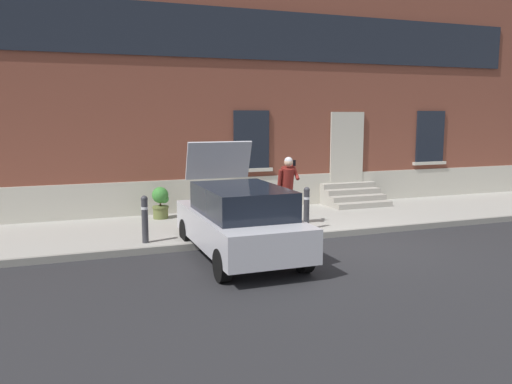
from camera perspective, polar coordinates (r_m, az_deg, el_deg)
The scene contains 11 objects.
ground_plane at distance 12.05m, azimuth 10.22°, elevation -5.82°, with size 80.00×80.00×0.00m, color #232326.
sidewalk at distance 14.44m, azimuth 4.57°, elevation -3.03°, with size 24.00×3.60×0.15m, color #99968E.
curb_edge at distance 12.82m, azimuth 8.09°, elevation -4.56°, with size 24.00×0.12×0.15m, color gray.
building_facade at distance 16.47m, azimuth 1.02°, elevation 11.17°, with size 24.00×1.52×7.50m.
entrance_stoop at distance 16.69m, azimuth 10.43°, elevation -0.50°, with size 1.86×1.28×0.64m.
hatchback_car_silver at distance 10.77m, azimuth -1.78°, elevation -3.03°, with size 1.79×4.07×2.34m.
bollard_near_person at distance 12.85m, azimuth 5.50°, elevation -1.58°, with size 0.15×0.15×1.04m.
bollard_far_left at distance 11.71m, azimuth -11.96°, elevation -2.71°, with size 0.15×0.15×1.04m.
person_on_phone at distance 13.22m, azimuth 3.35°, elevation 0.63°, with size 0.51×0.51×1.74m.
planter_olive at distance 14.37m, azimuth -10.29°, elevation -1.05°, with size 0.44×0.44×0.86m.
planter_terracotta at distance 14.76m, azimuth -3.02°, elevation -0.68°, with size 0.44×0.44×0.86m.
Camera 1 is at (-6.00, -10.02, 2.93)m, focal length 36.91 mm.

